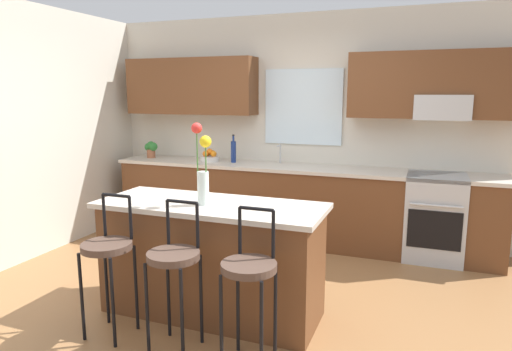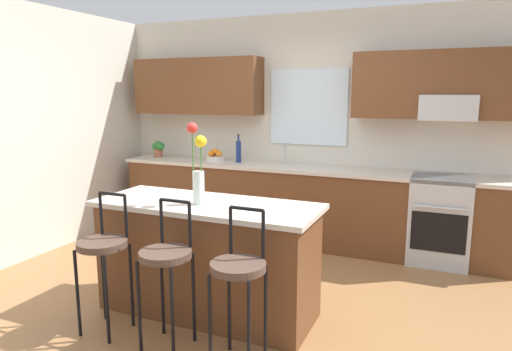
% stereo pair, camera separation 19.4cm
% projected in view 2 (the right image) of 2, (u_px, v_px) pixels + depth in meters
% --- Properties ---
extents(ground_plane, '(14.00, 14.00, 0.00)m').
position_uv_depth(ground_plane, '(238.00, 299.00, 3.93)').
color(ground_plane, olive).
extents(wall_left, '(0.12, 4.60, 2.70)m').
position_uv_depth(wall_left, '(38.00, 132.00, 4.96)').
color(wall_left, beige).
rests_on(wall_left, ground).
extents(back_wall_assembly, '(5.60, 0.50, 2.70)m').
position_uv_depth(back_wall_assembly, '(311.00, 115.00, 5.44)').
color(back_wall_assembly, beige).
rests_on(back_wall_assembly, ground).
extents(counter_run, '(4.56, 0.64, 0.92)m').
position_uv_depth(counter_run, '(299.00, 204.00, 5.39)').
color(counter_run, brown).
rests_on(counter_run, ground).
extents(sink_faucet, '(0.02, 0.13, 0.23)m').
position_uv_depth(sink_faucet, '(285.00, 152.00, 5.50)').
color(sink_faucet, '#B7BABC').
rests_on(sink_faucet, counter_run).
extents(oven_range, '(0.60, 0.64, 0.92)m').
position_uv_depth(oven_range, '(440.00, 219.00, 4.76)').
color(oven_range, '#B7BABC').
rests_on(oven_range, ground).
extents(kitchen_island, '(1.80, 0.70, 0.92)m').
position_uv_depth(kitchen_island, '(207.00, 258.00, 3.64)').
color(kitchen_island, brown).
rests_on(kitchen_island, ground).
extents(bar_stool_near, '(0.36, 0.36, 1.04)m').
position_uv_depth(bar_stool_near, '(103.00, 250.00, 3.32)').
color(bar_stool_near, black).
rests_on(bar_stool_near, ground).
extents(bar_stool_middle, '(0.36, 0.36, 1.04)m').
position_uv_depth(bar_stool_middle, '(166.00, 261.00, 3.10)').
color(bar_stool_middle, black).
rests_on(bar_stool_middle, ground).
extents(bar_stool_far, '(0.36, 0.36, 1.04)m').
position_uv_depth(bar_stool_far, '(239.00, 273.00, 2.89)').
color(bar_stool_far, black).
rests_on(bar_stool_far, ground).
extents(flower_vase, '(0.16, 0.10, 0.63)m').
position_uv_depth(flower_vase, '(198.00, 168.00, 3.45)').
color(flower_vase, silver).
rests_on(flower_vase, kitchen_island).
extents(fruit_bowl_oranges, '(0.24, 0.24, 0.16)m').
position_uv_depth(fruit_bowl_oranges, '(215.00, 156.00, 5.74)').
color(fruit_bowl_oranges, silver).
rests_on(fruit_bowl_oranges, counter_run).
extents(bottle_olive_oil, '(0.06, 0.06, 0.35)m').
position_uv_depth(bottle_olive_oil, '(239.00, 151.00, 5.59)').
color(bottle_olive_oil, navy).
rests_on(bottle_olive_oil, counter_run).
extents(potted_plant_small, '(0.19, 0.13, 0.22)m').
position_uv_depth(potted_plant_small, '(158.00, 148.00, 6.06)').
color(potted_plant_small, '#9E5B3D').
rests_on(potted_plant_small, counter_run).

